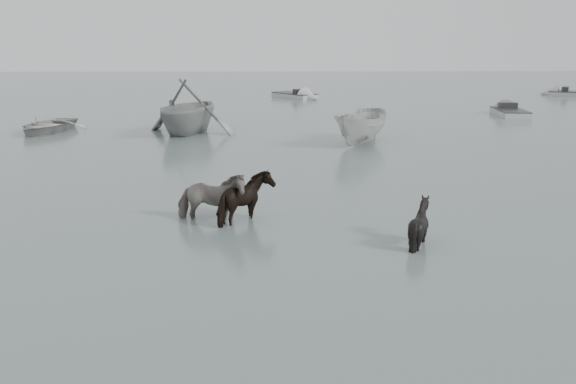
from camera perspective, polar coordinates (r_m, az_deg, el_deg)
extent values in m
plane|color=#505F5C|center=(16.62, 3.22, -3.98)|extent=(140.00, 140.00, 0.00)
imported|color=black|center=(17.88, -6.87, 0.06)|extent=(2.08, 1.09, 1.69)
imported|color=black|center=(17.69, -3.69, -0.21)|extent=(1.65, 1.82, 1.58)
imported|color=black|center=(16.22, 11.66, -2.06)|extent=(1.68, 1.61, 1.44)
imported|color=#B0B0AC|center=(36.15, -20.71, 5.74)|extent=(3.93, 4.90, 0.90)
imported|color=gray|center=(33.62, -8.89, 7.67)|extent=(6.45, 6.91, 2.95)
imported|color=#B2B3AE|center=(30.42, 6.57, 5.95)|extent=(3.71, 4.82, 1.76)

